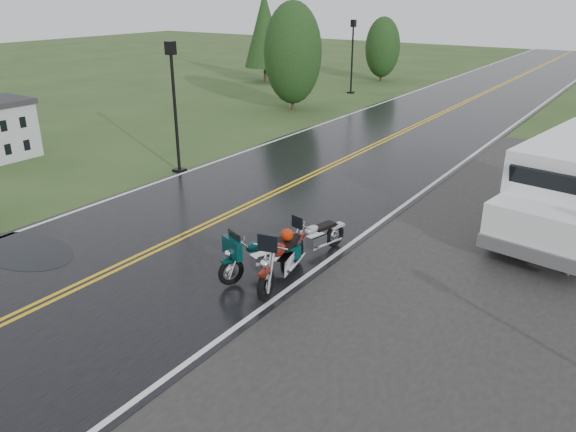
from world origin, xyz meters
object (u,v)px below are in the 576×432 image
object	(u,v)px
motorcycle_teal	(231,262)
van_white	(506,199)
lamp_post_near_left	(175,108)
lamp_post_far_left	(352,57)
motorcycle_red	(266,273)
motorcycle_silver	(294,243)

from	to	relation	value
motorcycle_teal	van_white	xyz separation A→B (m)	(4.19, 5.32, 0.65)
lamp_post_near_left	lamp_post_far_left	distance (m)	18.11
motorcycle_red	van_white	size ratio (longest dim) A/B	0.37
motorcycle_silver	lamp_post_near_left	size ratio (longest dim) A/B	0.42
van_white	lamp_post_near_left	bearing A→B (deg)	-172.33
motorcycle_teal	motorcycle_silver	distance (m)	1.72
motorcycle_silver	lamp_post_far_left	xyz separation A→B (m)	(-10.16, 21.65, 1.64)
motorcycle_red	lamp_post_near_left	world-z (taller)	lamp_post_near_left
motorcycle_red	motorcycle_silver	world-z (taller)	motorcycle_red
motorcycle_red	lamp_post_far_left	xyz separation A→B (m)	(-10.64, 23.40, 1.51)
motorcycle_teal	motorcycle_silver	world-z (taller)	motorcycle_teal
motorcycle_silver	motorcycle_teal	bearing A→B (deg)	-94.40
motorcycle_red	lamp_post_far_left	bearing A→B (deg)	101.57
motorcycle_silver	lamp_post_near_left	xyz separation A→B (m)	(-7.34, 3.76, 1.67)
motorcycle_red	motorcycle_teal	distance (m)	1.01
motorcycle_red	van_white	world-z (taller)	van_white
motorcycle_teal	van_white	world-z (taller)	van_white
motorcycle_silver	van_white	xyz separation A→B (m)	(3.67, 3.68, 0.70)
motorcycle_red	van_white	bearing A→B (deg)	46.74
van_white	motorcycle_silver	bearing A→B (deg)	-126.82
motorcycle_teal	lamp_post_near_left	size ratio (longest dim) A/B	0.46
motorcycle_teal	motorcycle_silver	xyz separation A→B (m)	(0.52, 1.64, -0.05)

